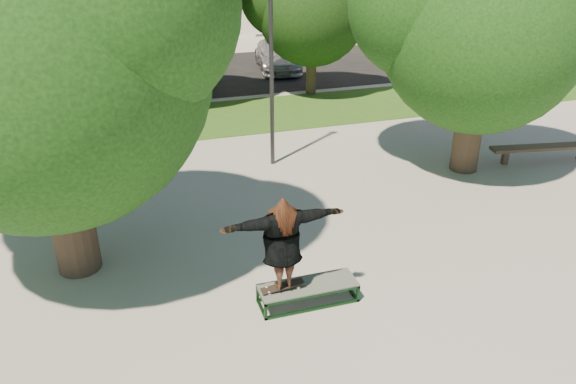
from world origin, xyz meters
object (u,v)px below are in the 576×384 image
object	(u,v)px
tree_right	(480,18)
car_silver_b	(277,55)
lamppost	(271,53)
car_grey	(177,66)
tree_left	(33,45)
bench	(545,148)
grind_box	(308,293)
car_dark	(145,63)

from	to	relation	value
tree_right	car_silver_b	size ratio (longest dim) A/B	1.47
lamppost	car_grey	size ratio (longest dim) A/B	1.24
tree_left	tree_right	xyz separation A→B (m)	(10.21, 1.99, -0.33)
lamppost	car_grey	bearing A→B (deg)	97.50
lamppost	bench	xyz separation A→B (m)	(7.50, -2.25, -2.74)
tree_right	lamppost	distance (m)	5.36
grind_box	bench	bearing A→B (deg)	25.77
bench	car_grey	bearing A→B (deg)	135.55
lamppost	car_grey	world-z (taller)	lamppost
tree_right	car_grey	bearing A→B (deg)	117.51
car_grey	car_silver_b	xyz separation A→B (m)	(4.75, 0.88, -0.04)
lamppost	car_dark	bearing A→B (deg)	104.41
lamppost	grind_box	bearing A→B (deg)	-100.62
tree_left	car_grey	bearing A→B (deg)	74.16
car_silver_b	bench	bearing A→B (deg)	-64.78
lamppost	car_silver_b	bearing A→B (deg)	72.66
grind_box	car_silver_b	world-z (taller)	car_silver_b
tree_left	tree_right	distance (m)	10.41
tree_right	bench	distance (m)	4.51
lamppost	car_grey	xyz separation A→B (m)	(-1.33, 10.07, -2.46)
car_dark	tree_left	bearing A→B (deg)	-88.94
lamppost	car_dark	world-z (taller)	lamppost
bench	car_silver_b	size ratio (longest dim) A/B	0.73
bench	car_silver_b	bearing A→B (deg)	117.10
car_silver_b	tree_left	bearing A→B (deg)	-112.33
tree_right	lamppost	size ratio (longest dim) A/B	1.07
car_dark	car_silver_b	xyz separation A→B (m)	(6.09, 0.57, -0.18)
tree_right	bench	size ratio (longest dim) A/B	2.02
bench	tree_right	bearing A→B (deg)	-177.35
bench	lamppost	bearing A→B (deg)	173.26
car_grey	lamppost	bearing A→B (deg)	-79.33
lamppost	grind_box	world-z (taller)	lamppost
car_grey	tree_right	bearing A→B (deg)	-59.32
grind_box	car_dark	distance (m)	16.91
tree_left	bench	xyz separation A→B (m)	(12.79, 1.66, -4.01)
lamppost	grind_box	size ratio (longest dim) A/B	3.39
tree_right	car_grey	distance (m)	13.94
tree_right	lamppost	xyz separation A→B (m)	(-4.92, 1.92, -0.94)
lamppost	bench	world-z (taller)	lamppost
grind_box	lamppost	bearing A→B (deg)	79.38
grind_box	car_dark	xyz separation A→B (m)	(-1.46, 16.84, 0.64)
car_dark	car_grey	world-z (taller)	car_dark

